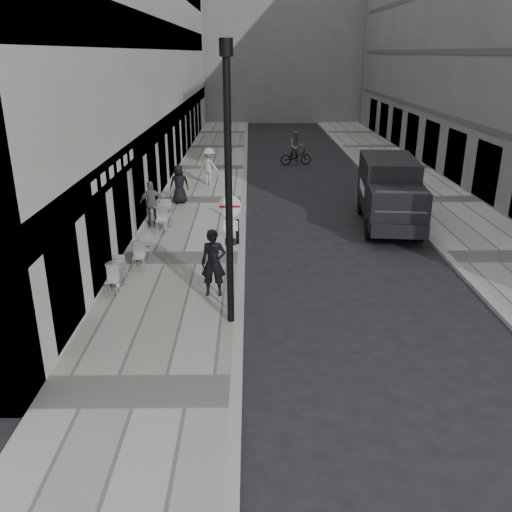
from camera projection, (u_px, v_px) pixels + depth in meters
The scene contains 18 objects.
ground at pixel (232, 496), 8.54m from camera, with size 120.00×120.00×0.00m, color black.
sidewalk at pixel (201, 201), 25.35m from camera, with size 4.00×60.00×0.12m, color #ABA49B.
far_sidewalk at pixel (435, 200), 25.46m from camera, with size 4.00×60.00×0.12m, color #ABA49B.
building_left at pixel (129, 3), 28.24m from camera, with size 4.00×45.00×18.00m, color beige.
building_far at pixel (261, 8), 57.09m from camera, with size 24.00×16.00×22.00m, color gray.
walking_man at pixel (214, 263), 15.05m from camera, with size 0.70×0.46×1.92m, color black.
sign_post at pixel (230, 237), 13.59m from camera, with size 0.56×0.09×3.28m.
lamppost at pixel (228, 176), 12.57m from camera, with size 0.30×0.30×6.74m.
bollard_near at pixel (238, 232), 19.30m from camera, with size 0.12×0.12×0.87m, color black.
bollard_far at pixel (228, 208), 22.22m from camera, with size 0.13×0.13×0.95m, color black.
panel_van at pixel (390, 190), 21.47m from camera, with size 2.62×5.73×2.61m.
cyclist at pixel (296, 152), 33.45m from camera, with size 2.02×0.95×2.09m.
pedestrian_a at pixel (152, 203), 21.35m from camera, with size 1.03×0.43×1.76m, color slate.
pedestrian_b at pixel (209, 166), 27.85m from camera, with size 1.23×0.71×1.90m, color #BCB4AD.
pedestrian_c at pixel (179, 184), 24.43m from camera, with size 0.86×0.56×1.75m, color black.
cafe_table_near at pixel (117, 273), 15.77m from camera, with size 0.65×1.46×0.83m.
cafe_table_mid at pixel (164, 215), 21.05m from camera, with size 0.80×1.80×1.02m.
cafe_table_far at pixel (142, 251), 17.49m from camera, with size 0.68×1.52×0.87m.
Camera 1 is at (0.31, -6.66, 6.57)m, focal length 38.00 mm.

